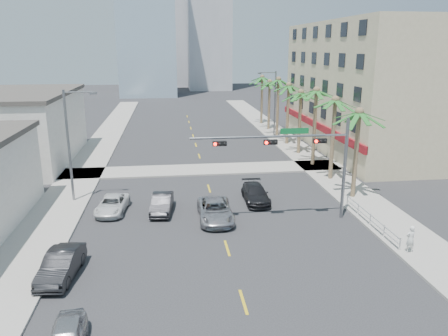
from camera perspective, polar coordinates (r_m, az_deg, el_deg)
name	(u,v)px	position (r m, az deg, el deg)	size (l,w,h in m)	color
ground	(237,281)	(24.17, 1.72, -14.55)	(260.00, 260.00, 0.00)	#262628
sidewalk_right	(324,171)	(45.09, 12.90, -0.35)	(4.00, 120.00, 0.15)	gray
sidewalk_left	(78,180)	(43.27, -18.52, -1.45)	(4.00, 120.00, 0.15)	gray
sidewalk_cross	(204,170)	(44.44, -2.69, -0.20)	(80.00, 4.00, 0.15)	gray
building_right	(379,87)	(56.82, 19.53, 10.00)	(15.25, 28.00, 15.00)	tan
building_left_far	(17,129)	(51.96, -25.37, 4.61)	(11.00, 18.00, 7.20)	beige
tower_far_center	(166,18)	(145.92, -7.55, 18.90)	(16.00, 16.00, 42.00)	#ADADB2
traffic_signal_mast	(302,152)	(30.84, 10.15, 2.07)	(11.12, 0.54, 7.20)	slate
palm_tree_0	(359,113)	(36.26, 17.27, 6.86)	(4.80, 4.80, 7.80)	brown
palm_tree_1	(335,101)	(40.96, 14.33, 8.49)	(4.80, 4.80, 8.16)	brown
palm_tree_2	(316,91)	(45.78, 11.98, 9.77)	(4.80, 4.80, 8.52)	brown
palm_tree_3	(301,93)	(50.76, 10.02, 9.61)	(4.80, 4.80, 7.80)	brown
palm_tree_4	(289,86)	(55.70, 8.45, 10.55)	(4.80, 4.80, 8.16)	brown
palm_tree_5	(278,80)	(60.68, 7.13, 11.32)	(4.80, 4.80, 8.52)	brown
palm_tree_6	(270,82)	(65.77, 5.98, 11.07)	(4.80, 4.80, 7.80)	brown
palm_tree_7	(262,78)	(70.80, 5.02, 11.68)	(4.80, 4.80, 8.16)	brown
streetlight_left	(71,141)	(36.18, -19.38, 3.40)	(2.55, 0.25, 9.00)	slate
streetlight_right	(274,100)	(60.79, 6.49, 8.77)	(2.55, 0.25, 9.00)	slate
guardrail	(370,218)	(32.05, 18.59, -6.23)	(0.08, 8.08, 1.00)	silver
car_parked_mid	(61,265)	(25.75, -20.51, -11.77)	(1.55, 4.44, 1.46)	black
car_parked_far	(112,205)	(34.17, -14.38, -4.66)	(2.01, 4.36, 1.21)	silver
car_lane_left	(162,203)	(33.46, -8.12, -4.59)	(1.46, 4.18, 1.38)	black
car_lane_center	(215,210)	(31.66, -1.16, -5.56)	(2.39, 5.18, 1.44)	#AAAAAE
car_lane_right	(256,194)	(35.39, 4.14, -3.37)	(1.89, 4.64, 1.35)	black
pedestrian	(410,239)	(28.77, 23.16, -8.53)	(0.62, 0.41, 1.70)	silver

